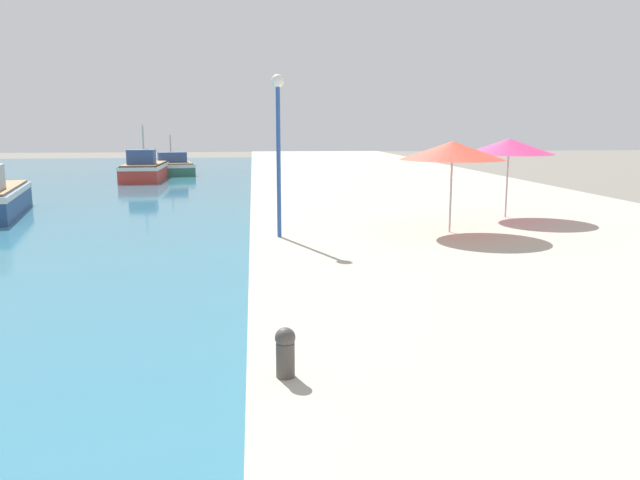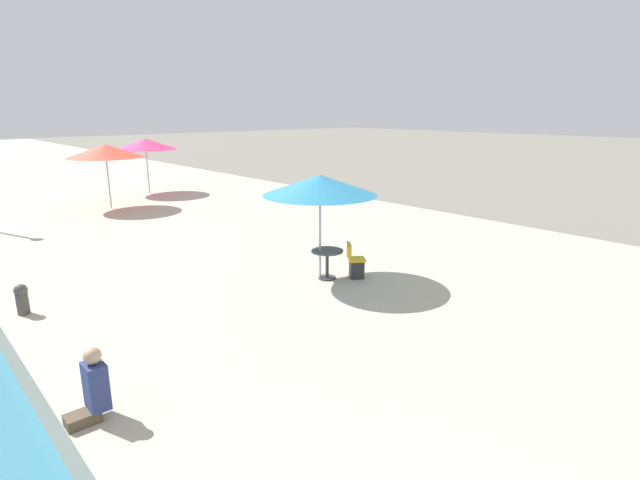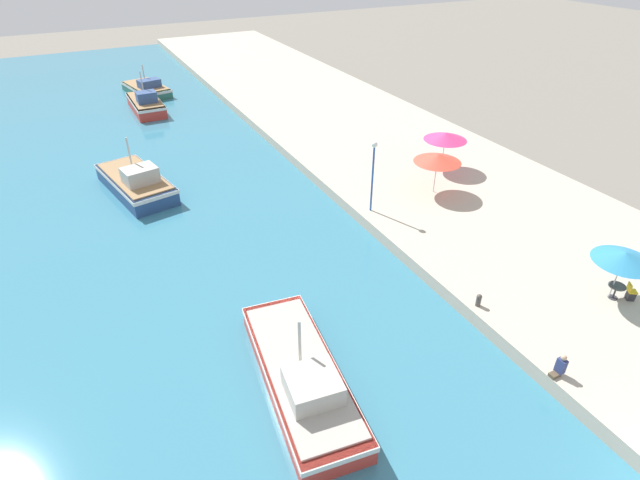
# 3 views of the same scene
# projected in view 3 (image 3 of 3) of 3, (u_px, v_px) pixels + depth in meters

# --- Properties ---
(quay_promenade) EXTENTS (16.00, 90.00, 0.77)m
(quay_promenade) POSITION_uv_depth(u_px,v_px,m) (343.00, 121.00, 46.79)
(quay_promenade) COLOR #BCB29E
(quay_promenade) RESTS_ON ground_plane
(fishing_boat_near) EXTENTS (3.87, 9.06, 3.43)m
(fishing_boat_near) POSITION_uv_depth(u_px,v_px,m) (302.00, 375.00, 20.10)
(fishing_boat_near) COLOR red
(fishing_boat_near) RESTS_ON water_basin
(fishing_boat_mid) EXTENTS (4.60, 8.13, 4.01)m
(fishing_boat_mid) POSITION_uv_depth(u_px,v_px,m) (136.00, 182.00, 34.74)
(fishing_boat_mid) COLOR navy
(fishing_boat_mid) RESTS_ON water_basin
(fishing_boat_far) EXTENTS (2.78, 6.87, 3.94)m
(fishing_boat_far) POSITION_uv_depth(u_px,v_px,m) (146.00, 104.00, 49.71)
(fishing_boat_far) COLOR red
(fishing_boat_far) RESTS_ON water_basin
(fishing_boat_distant) EXTENTS (4.50, 7.16, 3.17)m
(fishing_boat_distant) POSITION_uv_depth(u_px,v_px,m) (147.00, 88.00, 54.80)
(fishing_boat_distant) COLOR #33705B
(fishing_boat_distant) RESTS_ON water_basin
(cafe_umbrella_pink) EXTENTS (2.79, 2.79, 2.61)m
(cafe_umbrella_pink) POSITION_uv_depth(u_px,v_px,m) (624.00, 257.00, 22.91)
(cafe_umbrella_pink) COLOR #B7B7B7
(cafe_umbrella_pink) RESTS_ON quay_promenade
(cafe_umbrella_white) EXTENTS (3.10, 3.10, 2.71)m
(cafe_umbrella_white) POSITION_uv_depth(u_px,v_px,m) (438.00, 158.00, 32.32)
(cafe_umbrella_white) COLOR #B7B7B7
(cafe_umbrella_white) RESTS_ON quay_promenade
(cafe_umbrella_striped) EXTENTS (3.08, 3.08, 2.73)m
(cafe_umbrella_striped) POSITION_uv_depth(u_px,v_px,m) (446.00, 136.00, 35.54)
(cafe_umbrella_striped) COLOR #B7B7B7
(cafe_umbrella_striped) RESTS_ON quay_promenade
(cafe_table) EXTENTS (0.80, 0.80, 0.74)m
(cafe_table) POSITION_uv_depth(u_px,v_px,m) (616.00, 289.00, 23.86)
(cafe_table) COLOR #333338
(cafe_table) RESTS_ON quay_promenade
(cafe_chair_left) EXTENTS (0.58, 0.58, 0.91)m
(cafe_chair_left) POSITION_uv_depth(u_px,v_px,m) (631.00, 294.00, 23.88)
(cafe_chair_left) COLOR #2D2D33
(cafe_chair_left) RESTS_ON quay_promenade
(person_at_quay) EXTENTS (0.57, 0.36, 1.05)m
(person_at_quay) POSITION_uv_depth(u_px,v_px,m) (560.00, 366.00, 19.80)
(person_at_quay) COLOR brown
(person_at_quay) RESTS_ON quay_promenade
(mooring_bollard) EXTENTS (0.26, 0.26, 0.65)m
(mooring_bollard) POSITION_uv_depth(u_px,v_px,m) (479.00, 300.00, 23.47)
(mooring_bollard) COLOR #4C4742
(mooring_bollard) RESTS_ON quay_promenade
(lamppost) EXTENTS (0.36, 0.36, 4.56)m
(lamppost) POSITION_uv_depth(u_px,v_px,m) (373.00, 165.00, 29.81)
(lamppost) COLOR #28519E
(lamppost) RESTS_ON quay_promenade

